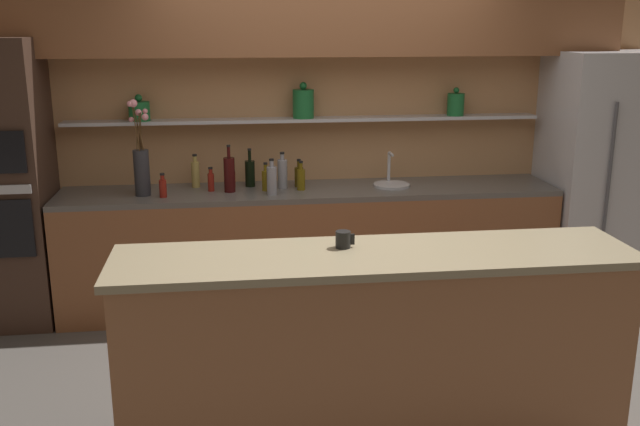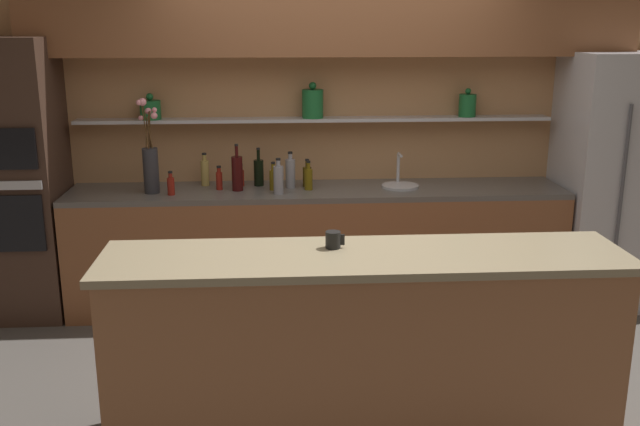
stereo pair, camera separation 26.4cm
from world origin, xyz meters
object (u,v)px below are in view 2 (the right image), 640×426
Objects in this scene: coffee_mug at (333,240)px; refrigerator at (619,181)px; bottle_oil_6 at (308,178)px; bottle_sauce_7 at (241,177)px; oven_tower at (18,181)px; bottle_spirit_4 at (290,173)px; bottle_sauce_10 at (171,185)px; bottle_spirit_9 at (205,172)px; bottle_oil_2 at (273,179)px; bottle_wine_5 at (259,172)px; bottle_wine_1 at (237,173)px; bottle_sauce_0 at (219,179)px; sink_fixture at (400,184)px; flower_vase at (150,163)px; bottle_spirit_8 at (279,179)px; bottle_oil_3 at (307,176)px.

refrigerator is at bearing 36.37° from coffee_mug.
bottle_oil_6 reaches higher than bottle_sauce_7.
oven_tower is 1.61m from bottle_sauce_7.
bottle_spirit_4 is 0.38m from bottle_sauce_7.
bottle_spirit_9 is at bearing 53.11° from bottle_sauce_10.
bottle_spirit_9 is (-0.52, 0.18, 0.02)m from bottle_oil_2.
bottle_sauce_10 is at bearing -174.39° from bottle_oil_6.
bottle_spirit_9 is (-0.64, 0.12, -0.01)m from bottle_spirit_4.
coffee_mug is (0.81, -1.91, 0.04)m from bottle_spirit_9.
bottle_spirit_4 is 0.25m from bottle_wine_5.
bottle_sauce_0 is at bearing 164.32° from bottle_wine_1.
bottle_oil_2 is (0.26, 0.00, -0.05)m from bottle_wine_1.
sink_fixture reaches higher than bottle_sauce_7.
flower_vase is 2.75× the size of bottle_spirit_9.
bottle_oil_2 reaches higher than bottle_sauce_0.
bottle_oil_2 is at bearing 106.99° from bottle_spirit_8.
bottle_oil_2 is at bearing 2.09° from flower_vase.
coffee_mug reaches higher than bottle_sauce_0.
bottle_spirit_4 reaches higher than bottle_oil_6.
bottle_spirit_4 is (0.39, 0.06, -0.02)m from bottle_wine_1.
bottle_sauce_0 is at bearing 178.93° from refrigerator.
bottle_oil_3 is 0.78m from bottle_spirit_9.
refrigerator is 1.67m from sink_fixture.
bottle_sauce_7 is at bearing 106.13° from coffee_mug.
bottle_spirit_8 is (-0.22, -0.11, 0.02)m from bottle_oil_6.
bottle_oil_3 is (2.10, 0.09, -0.01)m from oven_tower.
bottle_sauce_0 is at bearing -157.72° from bottle_wine_5.
bottle_sauce_0 is (1.44, 0.02, -0.02)m from oven_tower.
bottle_spirit_8 reaches higher than sink_fixture.
bottle_spirit_4 is (1.97, 0.05, 0.02)m from oven_tower.
refrigerator reaches higher than bottle_spirit_8.
coffee_mug is (0.30, -1.73, 0.06)m from bottle_oil_2.
oven_tower is 9.31× the size of bottle_oil_6.
bottle_spirit_4 is at bearing 26.75° from bottle_oil_2.
sink_fixture is 1.59× the size of bottle_sauce_10.
bottle_wine_1 is (-1.21, -0.03, 0.11)m from sink_fixture.
bottle_sauce_0 is 0.47m from bottle_spirit_8.
bottle_wine_1 is 0.40m from bottle_spirit_4.
sink_fixture is at bearing -0.31° from bottle_sauce_0.
coffee_mug is (0.17, -1.79, 0.03)m from bottle_spirit_4.
bottle_spirit_4 is (-2.49, 0.08, 0.08)m from refrigerator.
bottle_oil_6 is at bearing -1.05° from bottle_wine_1.
bottle_oil_2 is (-0.95, -0.03, 0.06)m from sink_fixture.
bottle_oil_6 reaches higher than bottle_sauce_10.
bottle_spirit_9 is 0.36m from bottle_sauce_10.
bottle_spirit_8 is (0.15, -0.28, 0.00)m from bottle_wine_5.
bottle_spirit_4 is 2.82× the size of coffee_mug.
bottle_spirit_8 is (-0.22, -0.23, 0.03)m from bottle_oil_3.
sink_fixture is 0.83m from bottle_spirit_4.
flower_vase reaches higher than bottle_wine_1.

